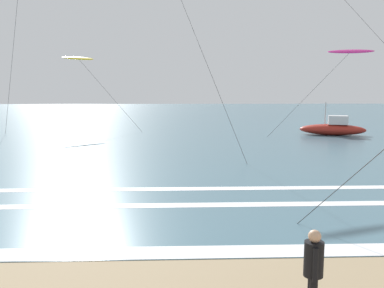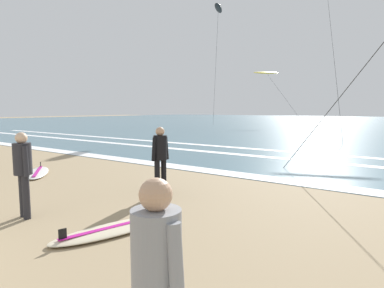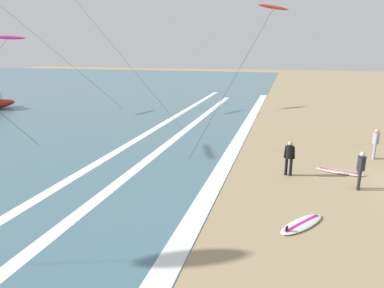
# 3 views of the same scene
# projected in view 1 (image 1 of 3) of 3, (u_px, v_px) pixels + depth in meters

# --- Properties ---
(ocean_surface) EXTENTS (140.00, 90.00, 0.01)m
(ocean_surface) POSITION_uv_depth(u_px,v_px,m) (188.00, 117.00, 54.07)
(ocean_surface) COLOR #476B7A
(ocean_surface) RESTS_ON ground
(wave_foam_shoreline) EXTENTS (53.03, 0.76, 0.01)m
(wave_foam_shoreline) POSITION_uv_depth(u_px,v_px,m) (320.00, 250.00, 9.97)
(wave_foam_shoreline) COLOR white
(wave_foam_shoreline) RESTS_ON ocean_surface
(wave_foam_mid_break) EXTENTS (51.36, 0.53, 0.01)m
(wave_foam_mid_break) POSITION_uv_depth(u_px,v_px,m) (211.00, 205.00, 13.82)
(wave_foam_mid_break) COLOR white
(wave_foam_mid_break) RESTS_ON ocean_surface
(wave_foam_outer_break) EXTENTS (55.70, 0.52, 0.01)m
(wave_foam_outer_break) POSITION_uv_depth(u_px,v_px,m) (265.00, 188.00, 16.12)
(wave_foam_outer_break) COLOR white
(wave_foam_outer_break) RESTS_ON ocean_surface
(surfer_background_far) EXTENTS (0.32, 0.52, 1.60)m
(surfer_background_far) POSITION_uv_depth(u_px,v_px,m) (313.00, 268.00, 6.80)
(surfer_background_far) COLOR black
(surfer_background_far) RESTS_ON ground
(kite_yellow_far_right) EXTENTS (7.43, 4.06, 6.74)m
(kite_yellow_far_right) POSITION_uv_depth(u_px,v_px,m) (78.00, 59.00, 38.10)
(kite_yellow_far_right) COLOR yellow
(kite_yellow_far_right) RESTS_ON ground
(kite_magenta_distant_high) EXTENTS (6.95, 3.36, 6.64)m
(kite_magenta_distant_high) POSITION_uv_depth(u_px,v_px,m) (351.00, 52.00, 29.68)
(kite_magenta_distant_high) COLOR #CC2384
(kite_magenta_distant_high) RESTS_ON ground
(offshore_boat) EXTENTS (5.47, 3.22, 2.70)m
(offshore_boat) POSITION_uv_depth(u_px,v_px,m) (333.00, 128.00, 34.06)
(offshore_boat) COLOR maroon
(offshore_boat) RESTS_ON ground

